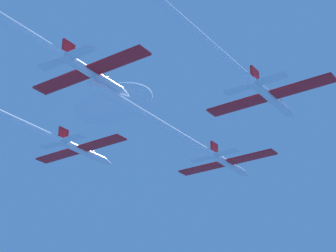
% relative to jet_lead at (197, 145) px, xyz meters
% --- Properties ---
extents(jet_lead, '(20.10, 47.84, 3.33)m').
position_rel_jet_lead_xyz_m(jet_lead, '(0.00, 0.00, 0.00)').
color(jet_lead, white).
extents(jet_left_wing, '(20.10, 46.52, 3.33)m').
position_rel_jet_lead_xyz_m(jet_left_wing, '(-19.80, -18.84, 0.86)').
color(jet_left_wing, white).
extents(jet_right_wing, '(20.10, 53.10, 3.33)m').
position_rel_jet_lead_xyz_m(jet_right_wing, '(18.45, -21.83, 0.32)').
color(jet_right_wing, white).
extents(jet_slot, '(20.10, 46.89, 3.33)m').
position_rel_jet_lead_xyz_m(jet_slot, '(-0.24, -38.15, 1.71)').
color(jet_slot, white).
extents(cloud_puffy, '(30.41, 16.72, 10.64)m').
position_rel_jet_lead_xyz_m(cloud_puffy, '(-60.79, 46.55, 45.16)').
color(cloud_puffy, white).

